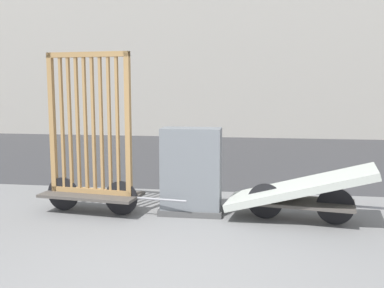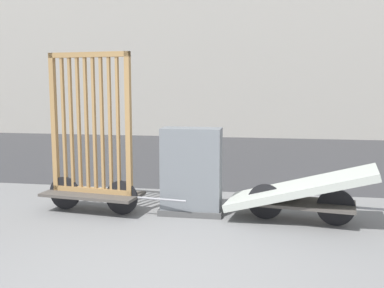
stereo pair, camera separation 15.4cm
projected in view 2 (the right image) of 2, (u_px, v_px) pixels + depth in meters
ground_plane at (156, 278)px, 4.18m from camera, size 60.00×60.00×0.00m
road_strip at (228, 155)px, 11.41m from camera, size 56.00×7.79×0.01m
bike_cart_with_bedframe at (92, 157)px, 6.27m from camera, size 2.11×0.76×2.23m
bike_cart_with_mattress at (300, 192)px, 5.84m from camera, size 2.37×1.08×0.78m
utility_cabinet at (191, 174)px, 6.20m from camera, size 0.88×0.43×1.20m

